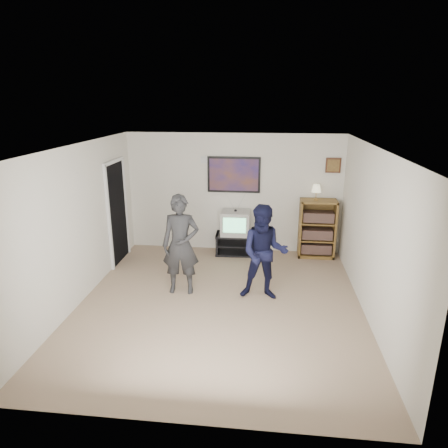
% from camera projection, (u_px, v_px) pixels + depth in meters
% --- Properties ---
extents(room_shell, '(4.51, 5.00, 2.51)m').
position_uv_depth(room_shell, '(222.00, 224.00, 6.37)').
color(room_shell, '#8A6D58').
rests_on(room_shell, ground).
extents(media_stand, '(0.89, 0.52, 0.44)m').
position_uv_depth(media_stand, '(237.00, 244.00, 8.46)').
color(media_stand, black).
rests_on(media_stand, room_shell).
extents(crt_television, '(0.59, 0.50, 0.50)m').
position_uv_depth(crt_television, '(235.00, 223.00, 8.32)').
color(crt_television, '#AAAAA4').
rests_on(crt_television, media_stand).
extents(bookshelf, '(0.73, 0.42, 1.20)m').
position_uv_depth(bookshelf, '(317.00, 229.00, 8.22)').
color(bookshelf, brown).
rests_on(bookshelf, room_shell).
extents(table_lamp, '(0.19, 0.19, 0.31)m').
position_uv_depth(table_lamp, '(316.00, 192.00, 8.03)').
color(table_lamp, beige).
rests_on(table_lamp, bookshelf).
extents(person_tall, '(0.65, 0.45, 1.69)m').
position_uv_depth(person_tall, '(181.00, 245.00, 6.60)').
color(person_tall, '#262628').
rests_on(person_tall, room_shell).
extents(person_short, '(0.79, 0.62, 1.59)m').
position_uv_depth(person_short, '(264.00, 253.00, 6.40)').
color(person_short, black).
rests_on(person_short, room_shell).
extents(controller_left, '(0.08, 0.13, 0.04)m').
position_uv_depth(controller_left, '(180.00, 225.00, 6.76)').
color(controller_left, white).
rests_on(controller_left, person_tall).
extents(controller_right, '(0.05, 0.11, 0.03)m').
position_uv_depth(controller_right, '(267.00, 236.00, 6.59)').
color(controller_right, white).
rests_on(controller_right, person_short).
extents(poster, '(1.10, 0.03, 0.75)m').
position_uv_depth(poster, '(234.00, 175.00, 8.27)').
color(poster, black).
rests_on(poster, room_shell).
extents(air_vent, '(0.28, 0.02, 0.14)m').
position_uv_depth(air_vent, '(207.00, 160.00, 8.24)').
color(air_vent, white).
rests_on(air_vent, room_shell).
extents(small_picture, '(0.30, 0.03, 0.30)m').
position_uv_depth(small_picture, '(333.00, 165.00, 7.99)').
color(small_picture, '#482617').
rests_on(small_picture, room_shell).
extents(doorway, '(0.03, 0.85, 2.00)m').
position_uv_depth(doorway, '(117.00, 213.00, 7.87)').
color(doorway, black).
rests_on(doorway, room_shell).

